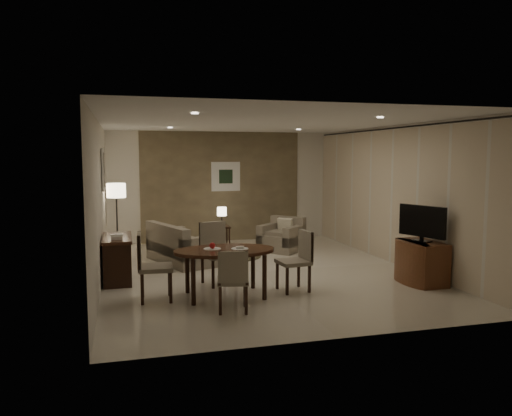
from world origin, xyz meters
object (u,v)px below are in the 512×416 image
object	(u,v)px
dining_table	(225,273)
chair_far	(219,254)
chair_left	(156,267)
chair_near	(233,280)
floor_lamp	(117,220)
chair_right	(293,261)
sofa	(182,243)
console_desk	(118,259)
side_table	(222,236)
tv_cabinet	(422,262)
armchair	(281,235)

from	to	relation	value
dining_table	chair_far	size ratio (longest dim) A/B	1.50
chair_left	chair_near	bearing A→B (deg)	-126.12
dining_table	floor_lamp	xyz separation A→B (m)	(-1.58, 3.52, 0.41)
chair_right	sofa	size ratio (longest dim) A/B	0.57
console_desk	chair_near	size ratio (longest dim) A/B	1.39
dining_table	floor_lamp	distance (m)	3.88
chair_far	sofa	world-z (taller)	chair_far
side_table	floor_lamp	size ratio (longest dim) A/B	0.30
dining_table	chair_far	xyz separation A→B (m)	(0.04, 0.73, 0.15)
tv_cabinet	side_table	xyz separation A→B (m)	(-2.55, 4.24, -0.12)
chair_near	chair_far	world-z (taller)	chair_far
chair_left	floor_lamp	bearing A→B (deg)	12.03
chair_right	floor_lamp	xyz separation A→B (m)	(-2.68, 3.50, 0.30)
console_desk	chair_right	size ratio (longest dim) A/B	1.27
console_desk	armchair	distance (m)	3.91
console_desk	chair_far	xyz separation A→B (m)	(1.61, -0.70, 0.13)
dining_table	sofa	xyz separation A→B (m)	(-0.34, 2.58, 0.03)
armchair	chair_right	bearing A→B (deg)	-56.87
chair_near	floor_lamp	xyz separation A→B (m)	(-1.54, 4.25, 0.34)
tv_cabinet	floor_lamp	bearing A→B (deg)	143.78
console_desk	armchair	xyz separation A→B (m)	(3.49, 1.76, -0.00)
chair_near	chair_far	xyz separation A→B (m)	(0.08, 1.46, 0.08)
sofa	chair_left	bearing A→B (deg)	144.60
tv_cabinet	chair_far	size ratio (longest dim) A/B	0.89
dining_table	chair_near	size ratio (longest dim) A/B	1.77
console_desk	dining_table	world-z (taller)	console_desk
tv_cabinet	sofa	world-z (taller)	sofa
tv_cabinet	floor_lamp	xyz separation A→B (m)	(-4.90, 3.59, 0.42)
tv_cabinet	chair_near	distance (m)	3.43
chair_left	armchair	world-z (taller)	chair_left
console_desk	tv_cabinet	xyz separation A→B (m)	(4.89, -1.50, -0.03)
armchair	side_table	size ratio (longest dim) A/B	1.80
dining_table	chair_left	distance (m)	1.03
chair_far	armchair	distance (m)	3.10
chair_left	side_table	size ratio (longest dim) A/B	2.15
chair_far	chair_right	world-z (taller)	chair_far
chair_left	dining_table	bearing A→B (deg)	-90.23
chair_far	side_table	xyz separation A→B (m)	(0.73, 3.44, -0.27)
console_desk	chair_left	xyz separation A→B (m)	(0.55, -1.37, 0.12)
dining_table	chair_near	bearing A→B (deg)	-93.15
chair_right	sofa	world-z (taller)	chair_right
tv_cabinet	chair_far	distance (m)	3.38
chair_far	side_table	bearing A→B (deg)	62.48
tv_cabinet	console_desk	bearing A→B (deg)	162.95
chair_far	chair_right	xyz separation A→B (m)	(1.05, -0.71, -0.04)
dining_table	armchair	distance (m)	3.72
tv_cabinet	sofa	distance (m)	4.52
tv_cabinet	dining_table	size ratio (longest dim) A/B	0.59
chair_far	chair_right	size ratio (longest dim) A/B	1.08
console_desk	side_table	bearing A→B (deg)	49.43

